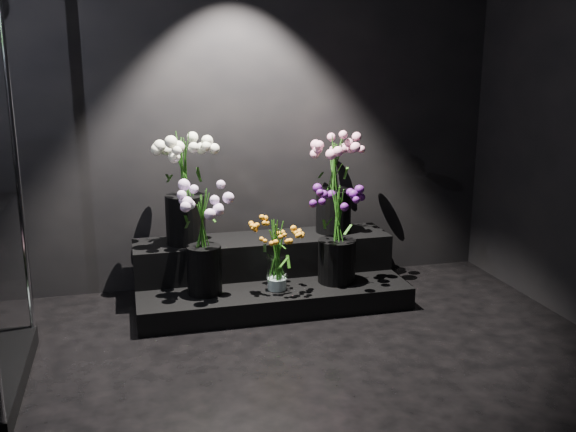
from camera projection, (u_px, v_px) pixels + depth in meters
name	position (u px, v px, depth m)	size (l,w,h in m)	color
floor	(304.00, 421.00, 3.03)	(4.00, 4.00, 0.00)	black
wall_back	(229.00, 96.00, 4.57)	(4.00, 4.00, 0.00)	black
display_riser	(267.00, 274.00, 4.57)	(1.84, 0.82, 0.41)	black
bouquet_orange_bells	(277.00, 255.00, 4.25)	(0.36, 0.36, 0.47)	white
bouquet_lilac	(203.00, 233.00, 4.14)	(0.52, 0.52, 0.69)	black
bouquet_purple	(337.00, 229.00, 4.37)	(0.36, 0.36, 0.68)	black
bouquet_cream_roses	(184.00, 179.00, 4.37)	(0.55, 0.55, 0.79)	black
bouquet_pink_roses	(334.00, 177.00, 4.67)	(0.51, 0.51, 0.71)	black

